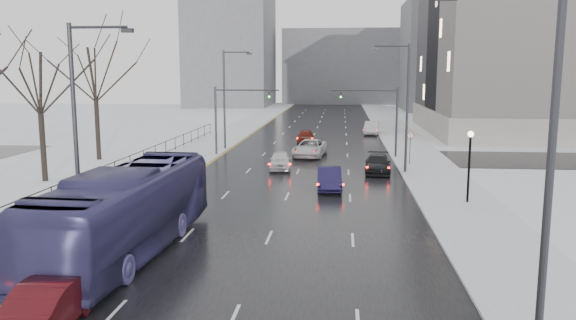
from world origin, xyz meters
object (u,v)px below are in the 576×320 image
(sedan_left_near, at_px, (42,311))
(sedan_center_near, at_px, (280,160))
(streetlight_l_far, at_px, (226,94))
(lamppost_r_mid, at_px, (470,156))
(streetlight_r_near, at_px, (540,168))
(sedan_right_far, at_px, (378,164))
(bus, at_px, (128,211))
(tree_park_e, at_px, (99,161))
(mast_signal_right, at_px, (385,114))
(sedan_right_distant, at_px, (372,128))
(streetlight_l_near, at_px, (80,124))
(sedan_right_cross, at_px, (310,148))
(mast_signal_left, at_px, (227,112))
(tree_park_d, at_px, (45,183))
(no_uturn_sign, at_px, (410,139))
(streetlight_r_mid, at_px, (404,102))
(sedan_right_near, at_px, (329,179))

(sedan_left_near, relative_size, sedan_center_near, 1.09)
(streetlight_l_far, bearing_deg, sedan_left_near, -86.26)
(streetlight_l_far, height_order, lamppost_r_mid, streetlight_l_far)
(streetlight_r_near, distance_m, sedan_right_far, 30.49)
(bus, bearing_deg, sedan_left_near, -85.46)
(streetlight_r_near, xyz_separation_m, streetlight_l_far, (-16.33, 42.00, 0.00))
(tree_park_e, distance_m, sedan_left_near, 35.03)
(mast_signal_right, distance_m, sedan_right_distant, 19.83)
(streetlight_l_near, relative_size, sedan_right_cross, 1.75)
(mast_signal_left, bearing_deg, mast_signal_right, 0.00)
(tree_park_d, xyz_separation_m, no_uturn_sign, (27.00, 10.00, 2.30))
(streetlight_l_near, xyz_separation_m, mast_signal_right, (15.49, 28.00, -1.51))
(streetlight_r_near, distance_m, streetlight_l_far, 45.06)
(sedan_left_near, distance_m, sedan_right_cross, 37.20)
(streetlight_l_far, xyz_separation_m, mast_signal_left, (0.84, -4.00, -1.51))
(streetlight_l_far, xyz_separation_m, sedan_right_cross, (8.67, -3.93, -4.78))
(mast_signal_right, distance_m, no_uturn_sign, 4.77)
(streetlight_r_mid, xyz_separation_m, sedan_right_far, (-1.88, 0.04, -4.87))
(sedan_center_near, bearing_deg, streetlight_r_mid, -10.17)
(sedan_right_near, bearing_deg, streetlight_r_near, -79.96)
(mast_signal_right, xyz_separation_m, bus, (-13.13, -28.83, -2.18))
(tree_park_e, height_order, sedan_right_cross, tree_park_e)
(sedan_right_distant, bearing_deg, tree_park_d, -120.14)
(lamppost_r_mid, bearing_deg, sedan_right_far, 115.14)
(tree_park_e, height_order, streetlight_l_far, streetlight_l_far)
(streetlight_r_near, xyz_separation_m, lamppost_r_mid, (2.83, 20.00, -2.67))
(streetlight_l_far, relative_size, lamppost_r_mid, 2.34)
(sedan_center_near, bearing_deg, sedan_left_near, -102.28)
(mast_signal_left, height_order, sedan_right_distant, mast_signal_left)
(tree_park_d, relative_size, tree_park_e, 0.93)
(mast_signal_right, height_order, sedan_center_near, mast_signal_right)
(tree_park_d, xyz_separation_m, bus, (11.99, -14.83, 1.93))
(streetlight_l_near, relative_size, lamppost_r_mid, 2.34)
(streetlight_l_near, bearing_deg, sedan_right_distant, 72.09)
(mast_signal_right, relative_size, sedan_right_near, 1.44)
(no_uturn_sign, height_order, sedan_right_far, no_uturn_sign)
(streetlight_r_near, bearing_deg, sedan_right_distant, 90.96)
(sedan_right_cross, xyz_separation_m, sedan_right_far, (5.79, -8.02, -0.09))
(mast_signal_right, bearing_deg, sedan_right_near, -107.84)
(streetlight_r_mid, relative_size, sedan_right_cross, 1.75)
(streetlight_r_near, relative_size, sedan_right_far, 2.06)
(tree_park_d, relative_size, sedan_right_far, 2.57)
(streetlight_r_mid, relative_size, sedan_right_far, 2.06)
(sedan_center_near, bearing_deg, sedan_right_far, -11.21)
(mast_signal_left, distance_m, sedan_left_near, 36.84)
(mast_signal_right, xyz_separation_m, no_uturn_sign, (1.87, -4.00, -1.81))
(no_uturn_sign, distance_m, sedan_right_near, 12.58)
(bus, height_order, sedan_center_near, bus)
(streetlight_r_mid, xyz_separation_m, mast_signal_right, (-0.84, 8.00, -1.51))
(tree_park_e, distance_m, no_uturn_sign, 27.50)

